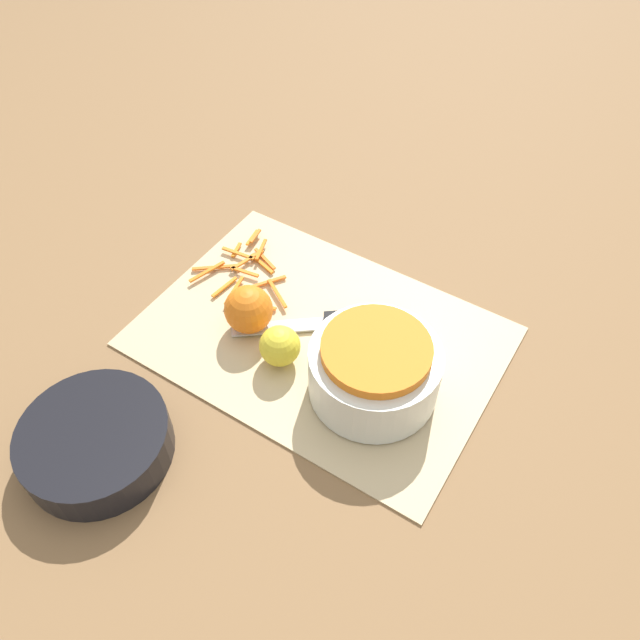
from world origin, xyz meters
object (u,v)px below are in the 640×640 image
bowl_speckled (374,369)px  knife (345,320)px  bowl_dark (96,442)px  orange_left (249,309)px  lemon (280,346)px

bowl_speckled → knife: bowl_speckled is taller
bowl_dark → knife: (-0.14, -0.32, -0.01)m
orange_left → lemon: 0.07m
knife → orange_left: 0.13m
knife → lemon: size_ratio=3.62×
orange_left → lemon: orange_left is taller
knife → bowl_dark: bearing=28.4°
bowl_speckled → bowl_dark: bowl_speckled is taller
orange_left → knife: bearing=-145.6°
bowl_dark → knife: bowl_dark is taller
bowl_speckled → knife: bearing=-41.1°
orange_left → bowl_speckled: bearing=179.5°
bowl_speckled → bowl_dark: 0.34m
lemon → bowl_dark: bearing=65.2°
orange_left → lemon: bearing=159.8°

